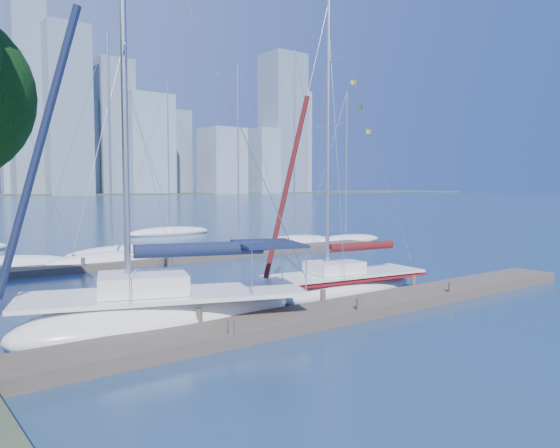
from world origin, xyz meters
TOP-DOWN VIEW (x-y plane):
  - ground at (0.00, 0.00)m, footprint 700.00×700.00m
  - near_dock at (0.00, 0.00)m, footprint 26.00×2.00m
  - far_dock at (2.00, 16.00)m, footprint 30.00×1.80m
  - sailboat_navy at (-5.44, 2.35)m, footprint 10.05×6.16m
  - sailboat_maroon at (2.96, 2.89)m, footprint 7.78×3.38m
  - bg_boat_1 at (-1.85, 16.85)m, footprint 8.00×4.67m
  - bg_boat_2 at (-0.07, 19.42)m, footprint 7.99×5.11m
  - bg_boat_3 at (6.66, 16.77)m, footprint 6.80×4.22m
  - bg_boat_4 at (12.81, 18.55)m, footprint 7.51×2.83m
  - bg_boat_5 at (17.56, 17.87)m, footprint 7.46×3.26m
  - bg_boat_7 at (9.60, 33.22)m, footprint 8.44×4.15m

SIDE VIEW (x-z plane):
  - ground at x=0.00m, z-range 0.00..0.00m
  - far_dock at x=2.00m, z-range 0.00..0.36m
  - near_dock at x=0.00m, z-range 0.00..0.40m
  - bg_boat_5 at x=17.56m, z-range -5.90..6.37m
  - bg_boat_3 at x=6.66m, z-range -6.10..6.57m
  - bg_boat_7 at x=9.60m, z-range -7.00..7.54m
  - bg_boat_1 at x=-1.85m, z-range -6.46..7.02m
  - bg_boat_2 at x=-0.07m, z-range -6.23..6.80m
  - bg_boat_4 at x=12.81m, z-range -7.16..7.76m
  - sailboat_maroon at x=2.96m, z-range -5.17..7.22m
  - sailboat_navy at x=-5.44m, z-range -6.46..8.66m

